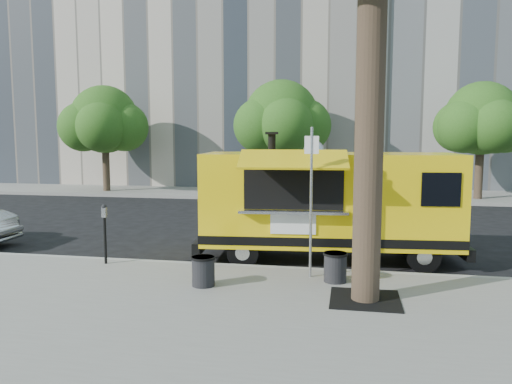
% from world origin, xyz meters
% --- Properties ---
extents(ground, '(120.00, 120.00, 0.00)m').
position_xyz_m(ground, '(0.00, 0.00, 0.00)').
color(ground, black).
rests_on(ground, ground).
extents(sidewalk, '(60.00, 6.00, 0.15)m').
position_xyz_m(sidewalk, '(0.00, -4.00, 0.07)').
color(sidewalk, gray).
rests_on(sidewalk, ground).
extents(curb, '(60.00, 0.14, 0.16)m').
position_xyz_m(curb, '(0.00, -0.93, 0.07)').
color(curb, '#999993').
rests_on(curb, ground).
extents(far_sidewalk, '(60.00, 5.00, 0.15)m').
position_xyz_m(far_sidewalk, '(0.00, 13.50, 0.07)').
color(far_sidewalk, gray).
rests_on(far_sidewalk, ground).
extents(building_left, '(22.00, 14.00, 24.00)m').
position_xyz_m(building_left, '(-8.00, 22.00, 12.00)').
color(building_left, '#BEAE9E').
rests_on(building_left, ground).
extents(building_mid, '(20.00, 14.00, 20.00)m').
position_xyz_m(building_mid, '(12.00, 23.00, 10.00)').
color(building_mid, '#9B9691').
rests_on(building_mid, ground).
extents(tree_well, '(1.20, 1.20, 0.02)m').
position_xyz_m(tree_well, '(2.60, -2.80, 0.15)').
color(tree_well, black).
rests_on(tree_well, sidewalk).
extents(far_tree_a, '(3.42, 3.42, 5.36)m').
position_xyz_m(far_tree_a, '(-10.00, 12.30, 3.78)').
color(far_tree_a, '#33261C').
rests_on(far_tree_a, far_sidewalk).
extents(far_tree_b, '(3.60, 3.60, 5.50)m').
position_xyz_m(far_tree_b, '(-1.00, 12.70, 3.83)').
color(far_tree_b, '#33261C').
rests_on(far_tree_b, far_sidewalk).
extents(far_tree_c, '(3.24, 3.24, 5.21)m').
position_xyz_m(far_tree_c, '(8.00, 12.40, 3.72)').
color(far_tree_c, '#33261C').
rests_on(far_tree_c, far_sidewalk).
extents(sign_post, '(0.28, 0.06, 3.00)m').
position_xyz_m(sign_post, '(1.55, -1.55, 1.85)').
color(sign_post, silver).
rests_on(sign_post, sidewalk).
extents(parking_meter, '(0.11, 0.11, 1.33)m').
position_xyz_m(parking_meter, '(-3.00, -1.35, 0.98)').
color(parking_meter, black).
rests_on(parking_meter, sidewalk).
extents(food_truck, '(6.34, 3.25, 3.04)m').
position_xyz_m(food_truck, '(1.79, 0.38, 1.43)').
color(food_truck, yellow).
rests_on(food_truck, ground).
extents(trash_bin_left, '(0.48, 0.48, 0.57)m').
position_xyz_m(trash_bin_left, '(2.05, -1.80, 0.46)').
color(trash_bin_left, black).
rests_on(trash_bin_left, sidewalk).
extents(trash_bin_right, '(0.47, 0.47, 0.56)m').
position_xyz_m(trash_bin_right, '(-0.39, -2.53, 0.45)').
color(trash_bin_right, black).
rests_on(trash_bin_right, sidewalk).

